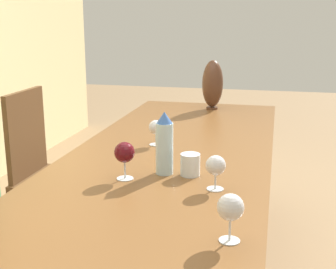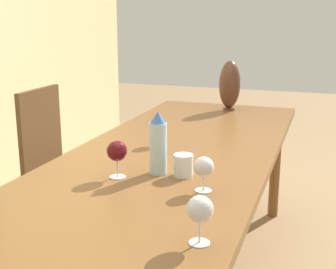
{
  "view_description": "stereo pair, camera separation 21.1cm",
  "coord_description": "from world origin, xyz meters",
  "views": [
    {
      "loc": [
        -1.95,
        -0.47,
        1.39
      ],
      "look_at": [
        0.05,
        0.0,
        0.87
      ],
      "focal_mm": 50.0,
      "sensor_mm": 36.0,
      "label": 1
    },
    {
      "loc": [
        -1.89,
        -0.67,
        1.39
      ],
      "look_at": [
        0.05,
        0.0,
        0.87
      ],
      "focal_mm": 50.0,
      "sensor_mm": 36.0,
      "label": 2
    }
  ],
  "objects": [
    {
      "name": "wine_glass_0",
      "position": [
        -0.3,
        0.09,
        0.87
      ],
      "size": [
        0.08,
        0.08,
        0.15
      ],
      "color": "silver",
      "rests_on": "dining_table"
    },
    {
      "name": "wine_glass_1",
      "position": [
        0.21,
        0.1,
        0.85
      ],
      "size": [
        0.07,
        0.07,
        0.13
      ],
      "color": "silver",
      "rests_on": "dining_table"
    },
    {
      "name": "wine_glass_3",
      "position": [
        -0.33,
        -0.27,
        0.86
      ],
      "size": [
        0.07,
        0.07,
        0.13
      ],
      "color": "silver",
      "rests_on": "dining_table"
    },
    {
      "name": "chair_far",
      "position": [
        0.41,
        0.8,
        0.52
      ],
      "size": [
        0.44,
        0.44,
        0.98
      ],
      "color": "brown",
      "rests_on": "ground_plane"
    },
    {
      "name": "water_tumbler",
      "position": [
        -0.2,
        -0.15,
        0.81
      ],
      "size": [
        0.08,
        0.08,
        0.09
      ],
      "color": "silver",
      "rests_on": "dining_table"
    },
    {
      "name": "vase",
      "position": [
        1.17,
        -0.05,
        0.94
      ],
      "size": [
        0.14,
        0.14,
        0.33
      ],
      "color": "#4C2D1E",
      "rests_on": "dining_table"
    },
    {
      "name": "dining_table",
      "position": [
        0.0,
        0.0,
        0.7
      ],
      "size": [
        2.76,
        0.93,
        0.77
      ],
      "color": "brown",
      "rests_on": "ground_plane"
    },
    {
      "name": "water_bottle",
      "position": [
        -0.2,
        -0.04,
        0.89
      ],
      "size": [
        0.07,
        0.07,
        0.26
      ],
      "color": "#ADCCD6",
      "rests_on": "dining_table"
    },
    {
      "name": "wine_glass_2",
      "position": [
        -0.72,
        -0.36,
        0.87
      ],
      "size": [
        0.08,
        0.08,
        0.14
      ],
      "color": "silver",
      "rests_on": "dining_table"
    }
  ]
}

